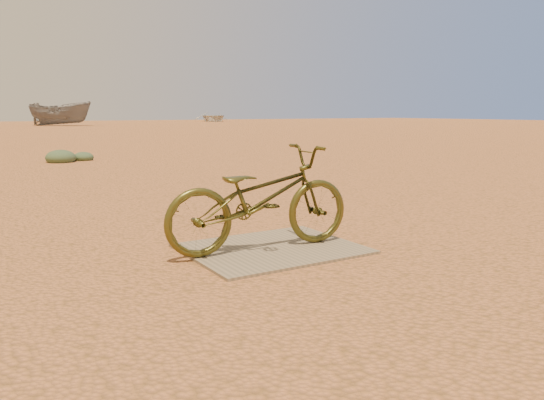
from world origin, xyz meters
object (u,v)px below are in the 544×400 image
plywood_board (272,249)px  bicycle (260,198)px  boat_mid_right (60,114)px  boat_far_right (213,117)px

plywood_board → bicycle: 0.44m
plywood_board → boat_mid_right: (5.31, 39.86, 0.91)m
boat_mid_right → boat_far_right: bearing=-31.3°
plywood_board → bicycle: bicycle is taller
boat_mid_right → boat_far_right: 19.30m
plywood_board → boat_far_right: boat_far_right is taller
plywood_board → boat_mid_right: bearing=82.4°
boat_mid_right → boat_far_right: size_ratio=0.97×
bicycle → boat_mid_right: boat_mid_right is taller
boat_mid_right → boat_far_right: boat_mid_right is taller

